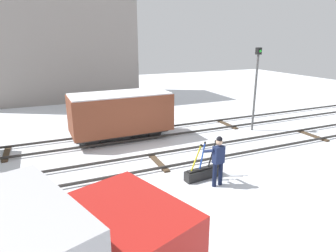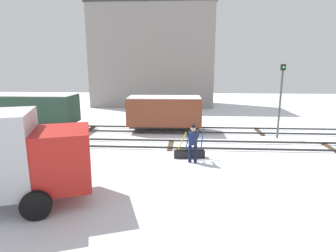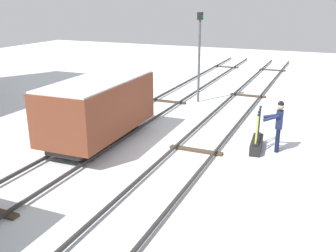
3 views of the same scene
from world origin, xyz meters
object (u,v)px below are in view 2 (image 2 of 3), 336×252
at_px(rail_worker, 193,141).
at_px(freight_car_near_switch, 37,110).
at_px(signal_post, 281,95).
at_px(freight_car_mid_siding, 164,112).
at_px(switch_lever_frame, 189,153).

xyz_separation_m(rail_worker, freight_car_near_switch, (-10.70, 6.17, 0.39)).
bearing_deg(freight_car_near_switch, signal_post, -5.34).
height_order(freight_car_near_switch, freight_car_mid_siding, freight_car_near_switch).
height_order(switch_lever_frame, signal_post, signal_post).
relative_size(freight_car_near_switch, freight_car_mid_siding, 1.07).
height_order(rail_worker, freight_car_mid_siding, freight_car_mid_siding).
relative_size(switch_lever_frame, freight_car_mid_siding, 0.31).
distance_m(rail_worker, freight_car_mid_siding, 6.43).
bearing_deg(signal_post, switch_lever_frame, -143.52).
bearing_deg(freight_car_near_switch, switch_lever_frame, -27.87).
relative_size(signal_post, freight_car_mid_siding, 0.91).
distance_m(freight_car_near_switch, freight_car_mid_siding, 8.93).
bearing_deg(freight_car_mid_siding, rail_worker, -75.41).
bearing_deg(signal_post, rail_worker, -138.63).
xyz_separation_m(signal_post, freight_car_mid_siding, (-7.19, 1.41, -1.35)).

